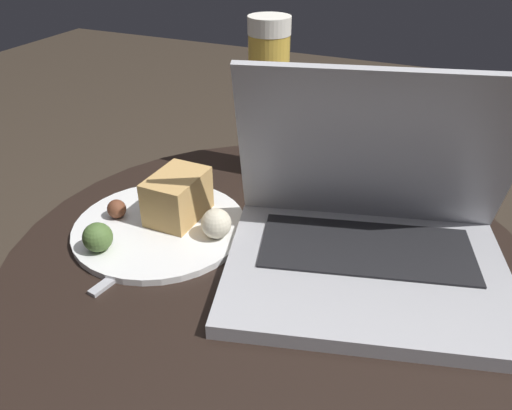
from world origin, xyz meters
name	(u,v)px	position (x,y,z in m)	size (l,w,h in m)	color
table	(267,358)	(0.00, 0.00, 0.39)	(0.65, 0.65, 0.57)	black
napkin	(149,224)	(-0.17, 0.00, 0.58)	(0.18, 0.16, 0.00)	silver
laptop	(369,231)	(0.11, 0.03, 0.62)	(0.37, 0.31, 0.24)	#B2B2B7
beer_glass	(268,99)	(-0.09, 0.21, 0.69)	(0.06, 0.06, 0.24)	gold
snack_plate	(166,216)	(-0.15, 0.00, 0.59)	(0.23, 0.23, 0.07)	white
fork	(158,246)	(-0.14, -0.04, 0.58)	(0.05, 0.19, 0.00)	#B2B2B7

